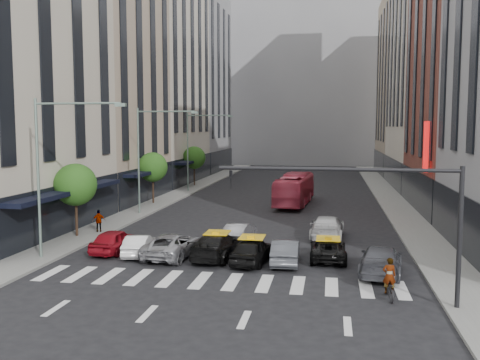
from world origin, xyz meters
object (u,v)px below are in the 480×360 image
at_px(streetlamp_far, 196,141).
at_px(bus, 295,190).
at_px(taxi_left, 217,246).
at_px(streetlamp_near, 53,157).
at_px(taxi_center, 252,250).
at_px(pedestrian_far, 99,221).
at_px(car_red, 114,241).
at_px(streetlamp_mid, 149,146).
at_px(car_white_front, 139,245).
at_px(motorcycle, 389,288).

height_order(streetlamp_far, bus, streetlamp_far).
bearing_deg(taxi_left, streetlamp_near, 19.37).
distance_m(taxi_center, pedestrian_far, 13.43).
relative_size(car_red, taxi_center, 0.97).
bearing_deg(taxi_left, car_red, 3.22).
xyz_separation_m(streetlamp_mid, car_white_front, (4.22, -14.10, -5.28)).
bearing_deg(car_red, bus, -110.45).
bearing_deg(pedestrian_far, streetlamp_near, 74.79).
bearing_deg(car_white_front, bus, -117.00).
bearing_deg(taxi_center, taxi_left, -12.72).
bearing_deg(motorcycle, taxi_center, -41.83).
bearing_deg(bus, streetlamp_far, -29.32).
distance_m(car_white_front, motorcycle, 14.88).
height_order(taxi_left, pedestrian_far, pedestrian_far).
xyz_separation_m(streetlamp_near, bus, (11.89, 23.99, -4.41)).
bearing_deg(motorcycle, streetlamp_near, -17.33).
relative_size(streetlamp_far, car_white_front, 2.39).
xyz_separation_m(car_white_front, motorcycle, (13.70, -5.80, -0.14)).
bearing_deg(streetlamp_mid, motorcycle, -47.98).
distance_m(streetlamp_mid, streetlamp_far, 16.00).
xyz_separation_m(streetlamp_near, motorcycle, (17.92, -3.89, -5.43)).
relative_size(car_white_front, taxi_center, 0.88).
height_order(streetlamp_far, pedestrian_far, streetlamp_far).
xyz_separation_m(streetlamp_far, bus, (11.89, -8.01, -4.41)).
height_order(streetlamp_near, streetlamp_mid, same).
bearing_deg(pedestrian_far, car_white_front, 110.74).
relative_size(taxi_center, pedestrian_far, 2.74).
bearing_deg(motorcycle, taxi_left, -38.40).
distance_m(streetlamp_mid, car_red, 14.76).
xyz_separation_m(car_red, taxi_center, (8.60, -1.18, 0.02)).
bearing_deg(motorcycle, bus, -82.87).
distance_m(taxi_left, motorcycle, 10.76).
bearing_deg(taxi_left, streetlamp_far, -66.76).
distance_m(streetlamp_mid, pedestrian_far, 9.91).
bearing_deg(taxi_left, car_white_front, 8.00).
xyz_separation_m(streetlamp_near, taxi_left, (8.93, 2.02, -5.17)).
distance_m(taxi_left, pedestrian_far, 11.17).
relative_size(streetlamp_near, pedestrian_far, 5.76).
relative_size(streetlamp_near, motorcycle, 4.95).
distance_m(car_red, motorcycle, 16.68).
xyz_separation_m(car_white_front, pedestrian_far, (-5.03, 5.56, 0.31)).
distance_m(taxi_center, bus, 22.80).
bearing_deg(taxi_center, streetlamp_far, -62.55).
height_order(streetlamp_mid, bus, streetlamp_mid).
bearing_deg(car_white_front, streetlamp_near, 16.42).
height_order(car_white_front, taxi_left, taxi_left).
xyz_separation_m(bus, motorcycle, (6.03, -27.89, -1.02)).
relative_size(car_white_front, taxi_left, 0.74).
relative_size(taxi_left, motorcycle, 2.80).
bearing_deg(streetlamp_near, car_red, 44.13).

